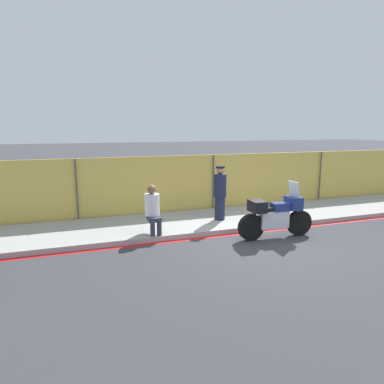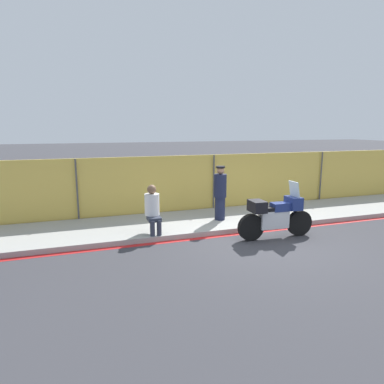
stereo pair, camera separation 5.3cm
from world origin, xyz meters
name	(u,v)px [view 1 (the left image)]	position (x,y,z in m)	size (l,w,h in m)	color
ground_plane	(264,242)	(0.00, 0.00, 0.00)	(120.00, 120.00, 0.00)	#38383D
sidewalk	(228,219)	(0.00, 2.20, 0.07)	(33.64, 2.53, 0.14)	#9E9E99
curb_paint_stripe	(248,233)	(0.00, 0.85, 0.00)	(33.64, 0.18, 0.01)	red
storefront_fence	(212,183)	(0.00, 3.55, 1.01)	(31.96, 0.17, 2.02)	gold
motorcycle	(275,216)	(0.46, 0.24, 0.62)	(2.18, 0.55, 1.53)	black
officer_standing	(220,193)	(-0.40, 1.97, 0.99)	(0.38, 0.38, 1.66)	#191E38
person_seated_on_curb	(153,207)	(-2.63, 1.39, 0.85)	(0.40, 0.67, 1.29)	#2D3342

